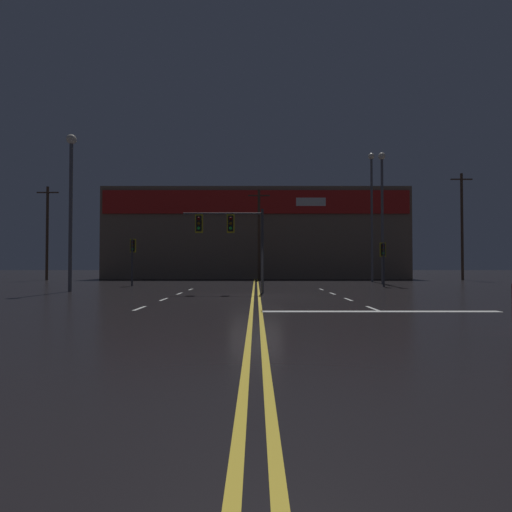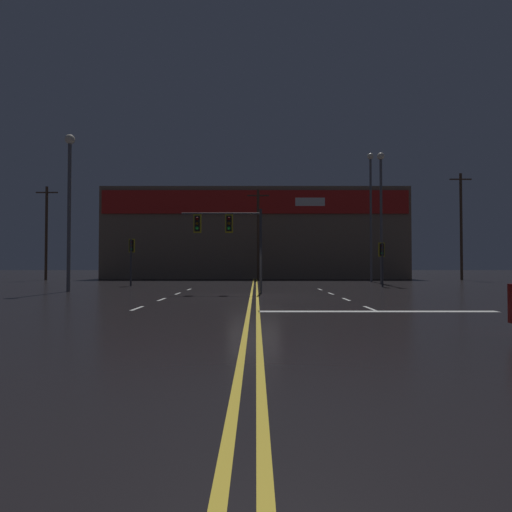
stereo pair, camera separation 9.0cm
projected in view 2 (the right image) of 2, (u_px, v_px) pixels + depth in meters
ground_plane at (256, 296)px, 19.23m from camera, size 200.00×200.00×0.00m
road_markings at (270, 298)px, 18.19m from camera, size 12.02×60.00×0.01m
traffic_signal_median at (228, 229)px, 21.37m from camera, size 4.32×0.36×4.52m
traffic_signal_corner_northwest at (133, 251)px, 28.93m from camera, size 0.42×0.36×3.41m
traffic_signal_corner_northeast at (384, 254)px, 27.65m from camera, size 0.42×0.36×3.08m
streetlight_near_left at (71, 190)px, 22.84m from camera, size 0.56×0.56×9.01m
streetlight_near_right at (372, 202)px, 36.09m from camera, size 0.56×0.56×11.68m
streetlight_median_approach at (383, 201)px, 31.25m from camera, size 0.56×0.56×10.36m
building_backdrop at (257, 236)px, 48.15m from camera, size 33.90×10.23×10.12m
utility_pole_row at (266, 229)px, 40.33m from camera, size 44.21×0.26×10.82m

